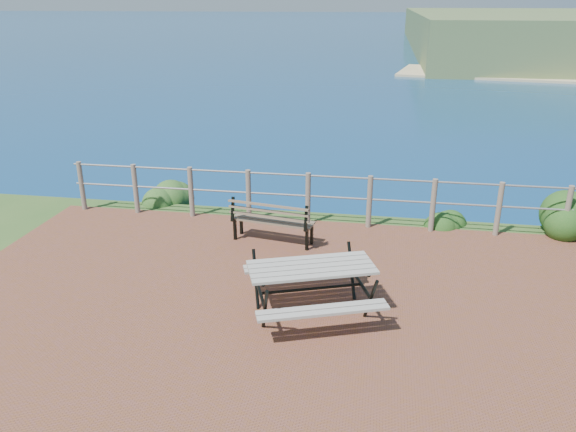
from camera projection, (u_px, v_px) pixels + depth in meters
name	position (u px, v px, depth m)	size (l,w,h in m)	color
ground	(275.00, 314.00, 7.68)	(10.00, 7.00, 0.12)	brown
ocean	(385.00, 12.00, 191.60)	(1200.00, 1200.00, 0.00)	#14577B
safety_railing	(308.00, 196.00, 10.56)	(9.40, 0.10, 1.00)	#6B5B4C
picnic_table	(311.00, 284.00, 7.53)	(1.80, 1.37, 0.70)	gray
park_bench	(273.00, 214.00, 9.74)	(1.49, 0.61, 0.82)	brown
shrub_right_edge	(572.00, 235.00, 10.24)	(0.96, 0.96, 1.37)	#154717
shrub_lip_west	(166.00, 201.00, 12.00)	(0.84, 0.84, 0.61)	#244C1C
shrub_lip_east	(444.00, 225.00, 10.70)	(0.74, 0.74, 0.48)	#154717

